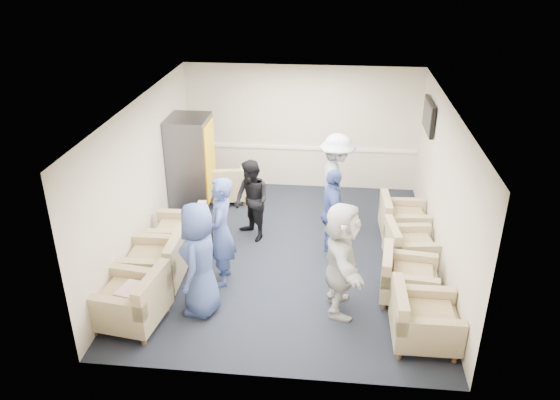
# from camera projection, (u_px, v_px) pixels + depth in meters

# --- Properties ---
(floor) EXTENTS (6.00, 6.00, 0.00)m
(floor) POSITION_uv_depth(u_px,v_px,m) (289.00, 254.00, 9.62)
(floor) COLOR black
(floor) RESTS_ON ground
(ceiling) EXTENTS (6.00, 6.00, 0.00)m
(ceiling) POSITION_uv_depth(u_px,v_px,m) (290.00, 105.00, 8.45)
(ceiling) COLOR silver
(ceiling) RESTS_ON back_wall
(back_wall) EXTENTS (5.00, 0.02, 2.70)m
(back_wall) POSITION_uv_depth(u_px,v_px,m) (302.00, 128.00, 11.73)
(back_wall) COLOR beige
(back_wall) RESTS_ON floor
(front_wall) EXTENTS (5.00, 0.02, 2.70)m
(front_wall) POSITION_uv_depth(u_px,v_px,m) (267.00, 288.00, 6.35)
(front_wall) COLOR beige
(front_wall) RESTS_ON floor
(left_wall) EXTENTS (0.02, 6.00, 2.70)m
(left_wall) POSITION_uv_depth(u_px,v_px,m) (143.00, 178.00, 9.27)
(left_wall) COLOR beige
(left_wall) RESTS_ON floor
(right_wall) EXTENTS (0.02, 6.00, 2.70)m
(right_wall) POSITION_uv_depth(u_px,v_px,m) (444.00, 191.00, 8.80)
(right_wall) COLOR beige
(right_wall) RESTS_ON floor
(chair_rail) EXTENTS (4.98, 0.04, 0.06)m
(chair_rail) POSITION_uv_depth(u_px,v_px,m) (301.00, 148.00, 11.90)
(chair_rail) COLOR white
(chair_rail) RESTS_ON back_wall
(tv) EXTENTS (0.10, 1.00, 0.58)m
(tv) POSITION_uv_depth(u_px,v_px,m) (429.00, 116.00, 10.12)
(tv) COLOR black
(tv) RESTS_ON right_wall
(armchair_left_near) EXTENTS (1.05, 1.05, 0.74)m
(armchair_left_near) POSITION_uv_depth(u_px,v_px,m) (133.00, 303.00, 7.73)
(armchair_left_near) COLOR tan
(armchair_left_near) RESTS_ON floor
(armchair_left_mid) EXTENTS (0.94, 0.94, 0.74)m
(armchair_left_mid) POSITION_uv_depth(u_px,v_px,m) (157.00, 265.00, 8.62)
(armchair_left_mid) COLOR tan
(armchair_left_mid) RESTS_ON floor
(armchair_left_far) EXTENTS (0.93, 0.93, 0.71)m
(armchair_left_far) POSITION_uv_depth(u_px,v_px,m) (182.00, 236.00, 9.51)
(armchair_left_far) COLOR tan
(armchair_left_far) RESTS_ON floor
(armchair_right_near) EXTENTS (0.89, 0.89, 0.71)m
(armchair_right_near) POSITION_uv_depth(u_px,v_px,m) (421.00, 321.00, 7.38)
(armchair_right_near) COLOR tan
(armchair_right_near) RESTS_ON floor
(armchair_right_midnear) EXTENTS (0.92, 0.92, 0.67)m
(armchair_right_midnear) POSITION_uv_depth(u_px,v_px,m) (405.00, 280.00, 8.31)
(armchair_right_midnear) COLOR tan
(armchair_right_midnear) RESTS_ON floor
(armchair_right_midfar) EXTENTS (0.91, 0.91, 0.65)m
(armchair_right_midfar) POSITION_uv_depth(u_px,v_px,m) (408.00, 248.00, 9.18)
(armchair_right_midfar) COLOR tan
(armchair_right_midfar) RESTS_ON floor
(armchair_right_far) EXTENTS (0.88, 0.88, 0.67)m
(armchair_right_far) POSITION_uv_depth(u_px,v_px,m) (401.00, 221.00, 10.05)
(armchair_right_far) COLOR tan
(armchair_right_far) RESTS_ON floor
(armchair_corner) EXTENTS (1.02, 1.02, 0.69)m
(armchair_corner) POSITION_uv_depth(u_px,v_px,m) (227.00, 185.00, 11.46)
(armchair_corner) COLOR tan
(armchair_corner) RESTS_ON floor
(vending_machine) EXTENTS (0.79, 0.92, 1.95)m
(vending_machine) POSITION_uv_depth(u_px,v_px,m) (192.00, 165.00, 10.83)
(vending_machine) COLOR #4F4F57
(vending_machine) RESTS_ON floor
(backpack) EXTENTS (0.31, 0.23, 0.52)m
(backpack) POSITION_uv_depth(u_px,v_px,m) (217.00, 240.00, 9.53)
(backpack) COLOR black
(backpack) RESTS_ON floor
(pillow) EXTENTS (0.40, 0.47, 0.12)m
(pillow) POSITION_uv_depth(u_px,v_px,m) (131.00, 292.00, 7.66)
(pillow) COLOR beige
(pillow) RESTS_ON armchair_left_near
(person_front_left) EXTENTS (0.61, 0.89, 1.75)m
(person_front_left) POSITION_uv_depth(u_px,v_px,m) (200.00, 259.00, 7.81)
(person_front_left) COLOR #3C5091
(person_front_left) RESTS_ON floor
(person_mid_left) EXTENTS (0.46, 0.67, 1.81)m
(person_mid_left) POSITION_uv_depth(u_px,v_px,m) (221.00, 232.00, 8.49)
(person_mid_left) COLOR #3C5091
(person_mid_left) RESTS_ON floor
(person_back_left) EXTENTS (0.91, 0.93, 1.51)m
(person_back_left) POSITION_uv_depth(u_px,v_px,m) (252.00, 201.00, 9.83)
(person_back_left) COLOR black
(person_back_left) RESTS_ON floor
(person_back_right) EXTENTS (0.74, 1.22, 1.83)m
(person_back_right) POSITION_uv_depth(u_px,v_px,m) (336.00, 181.00, 10.22)
(person_back_right) COLOR silver
(person_back_right) RESTS_ON floor
(person_mid_right) EXTENTS (0.58, 1.00, 1.61)m
(person_mid_right) POSITION_uv_depth(u_px,v_px,m) (332.00, 214.00, 9.27)
(person_mid_right) COLOR #3C5091
(person_mid_right) RESTS_ON floor
(person_front_right) EXTENTS (0.64, 1.66, 1.76)m
(person_front_right) POSITION_uv_depth(u_px,v_px,m) (341.00, 259.00, 7.82)
(person_front_right) COLOR silver
(person_front_right) RESTS_ON floor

